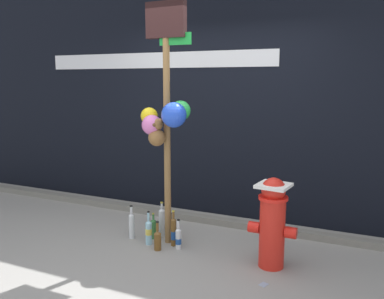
% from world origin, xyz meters
% --- Properties ---
extents(ground_plane, '(14.00, 14.00, 0.00)m').
position_xyz_m(ground_plane, '(0.00, 0.00, 0.00)').
color(ground_plane, gray).
extents(building_wall, '(10.00, 0.21, 3.51)m').
position_xyz_m(building_wall, '(-0.00, 1.68, 1.76)').
color(building_wall, black).
rests_on(building_wall, ground_plane).
extents(curb_strip, '(8.00, 0.12, 0.08)m').
position_xyz_m(curb_strip, '(0.00, 1.22, 0.04)').
color(curb_strip, slate).
rests_on(curb_strip, ground_plane).
extents(memorial_post, '(0.58, 0.49, 2.56)m').
position_xyz_m(memorial_post, '(-0.18, 0.43, 1.53)').
color(memorial_post, olive).
rests_on(memorial_post, ground_plane).
extents(fire_hydrant, '(0.46, 0.33, 0.88)m').
position_xyz_m(fire_hydrant, '(1.00, 0.36, 0.46)').
color(fire_hydrant, red).
rests_on(fire_hydrant, ground_plane).
extents(bottle_0, '(0.06, 0.06, 0.33)m').
position_xyz_m(bottle_0, '(0.00, 0.35, 0.12)').
color(bottle_0, silver).
rests_on(bottle_0, ground_plane).
extents(bottle_1, '(0.07, 0.07, 0.38)m').
position_xyz_m(bottle_1, '(-0.35, 0.33, 0.15)').
color(bottle_1, '#93CCE0').
rests_on(bottle_1, ground_plane).
extents(bottle_2, '(0.06, 0.06, 0.31)m').
position_xyz_m(bottle_2, '(-0.20, 0.56, 0.11)').
color(bottle_2, brown).
rests_on(bottle_2, ground_plane).
extents(bottle_3, '(0.07, 0.07, 0.30)m').
position_xyz_m(bottle_3, '(-0.38, 0.49, 0.12)').
color(bottle_3, '#337038').
rests_on(bottle_3, ground_plane).
extents(bottle_4, '(0.06, 0.06, 0.39)m').
position_xyz_m(bottle_4, '(-0.61, 0.40, 0.16)').
color(bottle_4, silver).
rests_on(bottle_4, ground_plane).
extents(bottle_5, '(0.08, 0.08, 0.40)m').
position_xyz_m(bottle_5, '(-0.34, 0.61, 0.17)').
color(bottle_5, silver).
rests_on(bottle_5, ground_plane).
extents(bottle_6, '(0.06, 0.06, 0.40)m').
position_xyz_m(bottle_6, '(-0.08, 0.41, 0.16)').
color(bottle_6, brown).
rests_on(bottle_6, ground_plane).
extents(bottle_7, '(0.08, 0.08, 0.32)m').
position_xyz_m(bottle_7, '(-0.19, 0.24, 0.12)').
color(bottle_7, brown).
rests_on(bottle_7, ground_plane).
extents(litter_0, '(0.08, 0.10, 0.01)m').
position_xyz_m(litter_0, '(1.02, -0.02, 0.00)').
color(litter_0, '#8C99B2').
rests_on(litter_0, ground_plane).
extents(litter_1, '(0.11, 0.08, 0.01)m').
position_xyz_m(litter_1, '(0.39, 1.20, 0.00)').
color(litter_1, '#8C99B2').
rests_on(litter_1, ground_plane).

